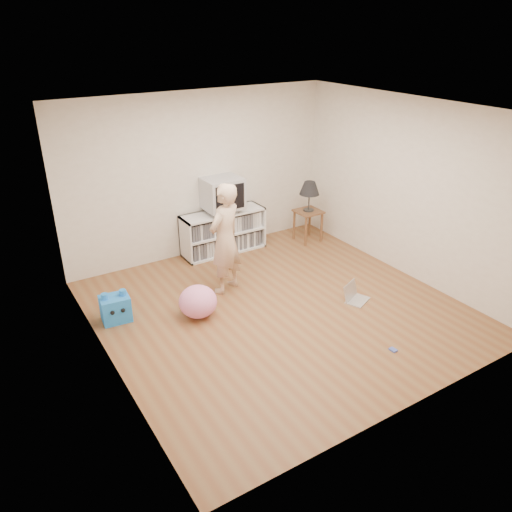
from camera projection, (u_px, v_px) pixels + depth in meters
The scene contains 13 objects.
ground at pixel (278, 309), 6.72m from camera, with size 4.50×4.50×0.00m, color brown.
walls at pixel (280, 219), 6.16m from camera, with size 4.52×4.52×2.60m.
ceiling at pixel (282, 111), 5.60m from camera, with size 4.50×4.50×0.01m, color white.
media_unit at pixel (223, 231), 8.26m from camera, with size 1.40×0.45×0.70m.
dvd_deck at pixel (223, 210), 8.08m from camera, with size 0.45×0.35×0.07m, color gray.
crt_tv at pixel (222, 193), 7.95m from camera, with size 0.60×0.53×0.50m.
side_table at pixel (308, 218), 8.64m from camera, with size 0.42×0.42×0.55m.
table_lamp at pixel (310, 189), 8.41m from camera, with size 0.34×0.34×0.52m.
person at pixel (225, 239), 6.86m from camera, with size 0.58×0.38×1.59m, color #D7B393.
laptop at pixel (354, 296), 6.91m from camera, with size 0.43×0.39×0.24m.
playing_cards at pixel (393, 350), 5.87m from camera, with size 0.07×0.09×0.02m, color #495EC3.
plush_blue at pixel (116, 308), 6.39m from camera, with size 0.39×0.34×0.42m.
plush_pink at pixel (198, 302), 6.47m from camera, with size 0.50×0.50×0.42m, color pink.
Camera 1 is at (-3.30, -4.73, 3.53)m, focal length 35.00 mm.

